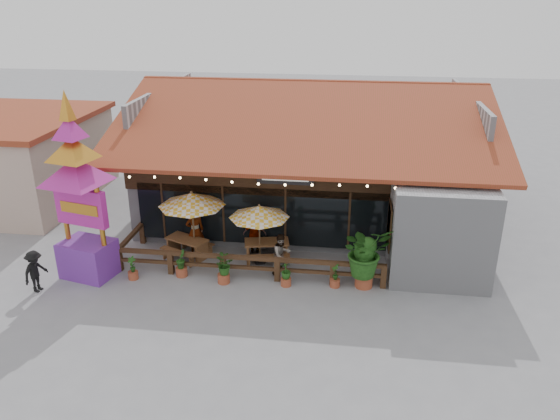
# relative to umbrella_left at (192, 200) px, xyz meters

# --- Properties ---
(ground) EXTENTS (100.00, 100.00, 0.00)m
(ground) POSITION_rel_umbrella_left_xyz_m (4.01, -1.01, -2.41)
(ground) COLOR gray
(ground) RESTS_ON ground
(restaurant_building) EXTENTS (15.50, 14.73, 6.09)m
(restaurant_building) POSITION_rel_umbrella_left_xyz_m (4.27, 5.60, -0.20)
(restaurant_building) COLOR #B5B5BA
(restaurant_building) RESTS_ON ground
(patio_railing) EXTENTS (10.00, 2.60, 0.92)m
(patio_railing) POSITION_rel_umbrella_left_xyz_m (1.76, -1.27, -1.79)
(patio_railing) COLOR #472D19
(patio_railing) RESTS_ON ground
(neighbor_building) EXTENTS (8.40, 8.40, 4.22)m
(neighbor_building) POSITION_rel_umbrella_left_xyz_m (-10.99, 4.99, -0.27)
(neighbor_building) COLOR #BCA38E
(neighbor_building) RESTS_ON ground
(umbrella_left) EXTENTS (3.10, 3.10, 2.76)m
(umbrella_left) POSITION_rel_umbrella_left_xyz_m (0.00, 0.00, 0.00)
(umbrella_left) COLOR brown
(umbrella_left) RESTS_ON ground
(umbrella_right) EXTENTS (2.67, 2.67, 2.46)m
(umbrella_right) POSITION_rel_umbrella_left_xyz_m (2.66, -0.24, -0.27)
(umbrella_right) COLOR brown
(umbrella_right) RESTS_ON ground
(picnic_table_left) EXTENTS (2.07, 1.95, 0.79)m
(picnic_table_left) POSITION_rel_umbrella_left_xyz_m (-0.27, -0.09, -1.88)
(picnic_table_left) COLOR brown
(picnic_table_left) RESTS_ON ground
(picnic_table_right) EXTENTS (1.96, 1.78, 0.82)m
(picnic_table_right) POSITION_rel_umbrella_left_xyz_m (2.89, 0.02, -1.85)
(picnic_table_right) COLOR brown
(picnic_table_right) RESTS_ON ground
(thai_sign_tower) EXTENTS (3.28, 3.28, 7.36)m
(thai_sign_tower) POSITION_rel_umbrella_left_xyz_m (-3.44, -2.00, 1.48)
(thai_sign_tower) COLOR #6B2A9B
(thai_sign_tower) RESTS_ON ground
(tropical_plant) EXTENTS (2.17, 2.07, 2.36)m
(tropical_plant) POSITION_rel_umbrella_left_xyz_m (6.63, -1.52, -1.06)
(tropical_plant) COLOR brown
(tropical_plant) RESTS_ON ground
(diner_a) EXTENTS (0.85, 0.74, 1.96)m
(diner_a) POSITION_rel_umbrella_left_xyz_m (-0.03, 0.28, -1.43)
(diner_a) COLOR #382512
(diner_a) RESTS_ON ground
(diner_b) EXTENTS (0.97, 0.96, 1.58)m
(diner_b) POSITION_rel_umbrella_left_xyz_m (3.59, -0.96, -1.62)
(diner_b) COLOR #382512
(diner_b) RESTS_ON ground
(diner_c) EXTENTS (0.96, 0.45, 1.59)m
(diner_c) POSITION_rel_umbrella_left_xyz_m (2.30, 0.66, -1.61)
(diner_c) COLOR #382512
(diner_c) RESTS_ON ground
(pedestrian) EXTENTS (0.79, 1.10, 1.55)m
(pedestrian) POSITION_rel_umbrella_left_xyz_m (-4.75, -3.33, -1.63)
(pedestrian) COLOR black
(pedestrian) RESTS_ON ground
(planter_a) EXTENTS (0.37, 0.37, 0.90)m
(planter_a) POSITION_rel_umbrella_left_xyz_m (-1.75, -2.08, -2.03)
(planter_a) COLOR brown
(planter_a) RESTS_ON ground
(planter_b) EXTENTS (0.43, 0.43, 1.05)m
(planter_b) POSITION_rel_umbrella_left_xyz_m (-0.05, -1.63, -1.93)
(planter_b) COLOR brown
(planter_b) RESTS_ON ground
(planter_c) EXTENTS (0.81, 0.76, 1.08)m
(planter_c) POSITION_rel_umbrella_left_xyz_m (1.61, -1.92, -1.80)
(planter_c) COLOR brown
(planter_c) RESTS_ON ground
(planter_d) EXTENTS (0.45, 0.45, 0.92)m
(planter_d) POSITION_rel_umbrella_left_xyz_m (3.87, -1.83, -1.97)
(planter_d) COLOR brown
(planter_d) RESTS_ON ground
(planter_e) EXTENTS (0.36, 0.38, 0.89)m
(planter_e) POSITION_rel_umbrella_left_xyz_m (5.61, -1.67, -2.03)
(planter_e) COLOR brown
(planter_e) RESTS_ON ground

